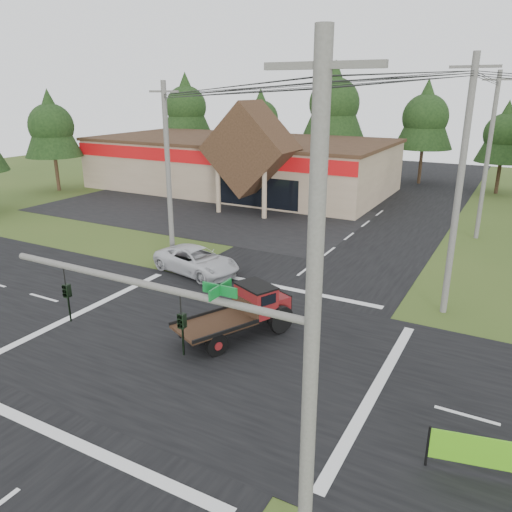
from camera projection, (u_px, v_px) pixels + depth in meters
The scene contains 19 objects.
ground at pixel (209, 344), 20.66m from camera, with size 120.00×120.00×0.00m, color #374E1C.
road_ns at pixel (209, 344), 20.65m from camera, with size 12.00×120.00×0.02m, color black.
road_ew at pixel (209, 344), 20.65m from camera, with size 120.00×12.00×0.02m, color black.
parking_apron at pixel (196, 212), 42.81m from camera, with size 28.00×14.00×0.02m, color black.
cvs_building at pixel (241, 163), 51.50m from camera, with size 30.40×18.20×9.19m.
traffic_signal_mast at pixel (235, 374), 10.36m from camera, with size 8.12×0.24×7.00m.
utility_pole_nr at pixel (312, 340), 9.21m from camera, with size 2.00×0.30×11.00m.
utility_pole_nw at pixel (168, 172), 29.22m from camera, with size 2.00×0.30×10.50m.
utility_pole_ne at pixel (459, 189), 21.80m from camera, with size 2.00×0.30×11.50m.
utility_pole_n at pixel (488, 156), 33.50m from camera, with size 2.00×0.30×11.20m.
tree_row_a at pixel (186, 105), 64.98m from camera, with size 6.72×6.72×12.12m.
tree_row_b at pixel (261, 117), 62.54m from camera, with size 5.60×5.60×10.10m.
tree_row_c at pixel (334, 101), 56.52m from camera, with size 7.28×7.28×13.13m.
tree_row_d at pixel (426, 115), 53.25m from camera, with size 6.16×6.16×11.11m.
tree_row_e at pixel (505, 132), 48.38m from camera, with size 5.04×5.04×9.09m.
tree_side_w at pixel (51, 124), 49.68m from camera, with size 5.60×5.60×10.10m.
antique_flatbed_truck at pixel (236, 314), 20.93m from camera, with size 1.99×5.20×2.18m, color #5D0D16, non-canonical shape.
roadside_banner at pixel (501, 460), 13.30m from camera, with size 3.84×0.11×1.31m, color #50A516, non-canonical shape.
white_pickup at pixel (197, 261), 28.42m from camera, with size 2.45×5.32×1.48m, color silver.
Camera 1 is at (10.53, -15.22, 10.06)m, focal length 35.00 mm.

